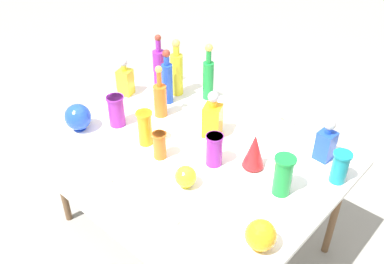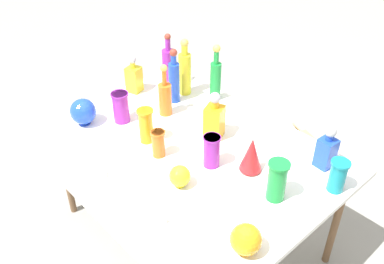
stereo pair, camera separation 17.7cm
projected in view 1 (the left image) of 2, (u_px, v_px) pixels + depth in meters
ground_plane at (192, 234)px, 2.93m from camera, size 40.00×40.00×0.00m
display_table at (188, 156)px, 2.50m from camera, size 1.69×1.18×0.76m
tall_bottle_0 at (177, 72)px, 2.88m from camera, size 0.08×0.08×0.40m
tall_bottle_1 at (208, 77)px, 2.84m from camera, size 0.07×0.07×0.39m
tall_bottle_2 at (159, 67)px, 2.97m from camera, size 0.09×0.09×0.39m
tall_bottle_3 at (160, 98)px, 2.68m from camera, size 0.08×0.08×0.35m
tall_bottle_4 at (167, 80)px, 2.79m from camera, size 0.07×0.07×0.38m
square_decanter_0 at (326, 142)px, 2.33m from camera, size 0.09×0.09×0.26m
square_decanter_1 at (125, 80)px, 2.91m from camera, size 0.11×0.11×0.27m
square_decanter_2 at (213, 118)px, 2.51m from camera, size 0.14×0.14×0.30m
slender_vase_0 at (145, 127)px, 2.45m from camera, size 0.10×0.10×0.21m
slender_vase_1 at (340, 166)px, 2.19m from camera, size 0.10×0.10×0.18m
slender_vase_2 at (283, 175)px, 2.11m from camera, size 0.11×0.11×0.22m
slender_vase_3 at (160, 144)px, 2.36m from camera, size 0.08×0.08×0.16m
slender_vase_4 at (214, 149)px, 2.30m from camera, size 0.10×0.10×0.19m
slender_vase_5 at (116, 110)px, 2.61m from camera, size 0.11×0.11×0.20m
fluted_vase_0 at (254, 151)px, 2.28m from camera, size 0.12×0.12×0.21m
round_bowl_0 at (78, 117)px, 2.58m from camera, size 0.16×0.16×0.17m
round_bowl_1 at (261, 235)px, 1.85m from camera, size 0.14×0.14×0.15m
round_bowl_2 at (186, 177)px, 2.18m from camera, size 0.11×0.11×0.12m
price_tag_left at (108, 178)px, 2.24m from camera, size 0.05×0.02×0.04m
price_tag_center at (173, 221)px, 1.99m from camera, size 0.05×0.02×0.04m
cardboard_box_behind_left at (285, 154)px, 3.44m from camera, size 0.49×0.53×0.33m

